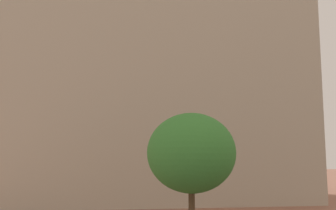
{
  "coord_description": "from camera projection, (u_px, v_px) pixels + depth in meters",
  "views": [
    {
      "loc": [
        -1.04,
        0.31,
        4.14
      ],
      "look_at": [
        0.14,
        10.87,
        5.42
      ],
      "focal_mm": 38.59,
      "sensor_mm": 36.0,
      "label": 1
    }
  ],
  "objects": [
    {
      "name": "landmark_building",
      "position": [
        147.0,
        69.0,
        31.13
      ],
      "size": [
        26.64,
        10.68,
        34.11
      ],
      "color": "#B2A893",
      "rests_on": "ground_plane"
    },
    {
      "name": "tree_curb_far",
      "position": [
        191.0,
        153.0,
        14.79
      ],
      "size": [
        3.64,
        3.64,
        5.61
      ],
      "color": "#4C3823",
      "rests_on": "ground_plane"
    }
  ]
}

